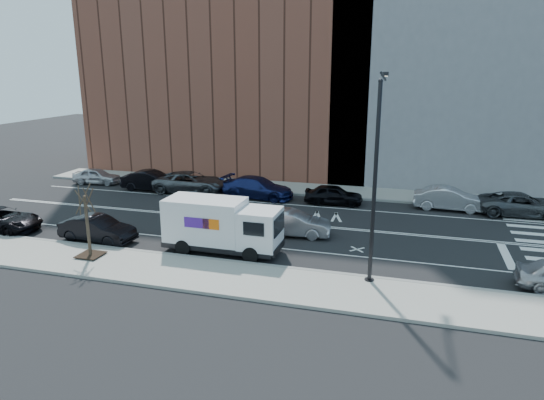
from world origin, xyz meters
The scene contains 21 objects.
ground centered at (0.00, 0.00, 0.00)m, with size 120.00×120.00×0.00m, color black.
sidewalk_near centered at (0.00, -8.80, 0.07)m, with size 44.00×3.60×0.15m, color gray.
sidewalk_far centered at (0.00, 8.80, 0.07)m, with size 44.00×3.60×0.15m, color gray.
curb_near centered at (0.00, -7.00, 0.08)m, with size 44.00×0.25×0.17m, color gray.
curb_far centered at (0.00, 7.00, 0.08)m, with size 44.00×0.25×0.17m, color gray.
road_markings centered at (0.00, 0.00, 0.00)m, with size 40.00×8.60×0.01m, color white, non-canonical shape.
bldg_brick centered at (-8.00, 15.60, 11.00)m, with size 26.00×10.00×22.00m, color brown.
bldg_concrete centered at (12.00, 15.60, 13.00)m, with size 20.00×10.00×26.00m, color slate.
streetlight centered at (7.00, -6.91, 5.08)m, with size 0.44×4.02×9.34m.
street_tree centered at (-7.00, -8.40, 1.45)m, with size 1.20×1.20×3.75m.
fedex_van centered at (-0.89, -5.60, 1.49)m, with size 6.26×2.28×2.85m.
far_parked_a centered at (-16.80, 6.05, 0.67)m, with size 1.58×3.93×1.34m, color #B9B9BE.
far_parked_b centered at (-11.20, 5.32, 0.79)m, with size 1.67×4.78×1.58m, color black.
far_parked_c centered at (-8.00, 5.64, 0.80)m, with size 2.66×5.77×1.60m, color #4F5257.
far_parked_d centered at (-2.40, 5.46, 0.79)m, with size 2.21×5.45×1.58m, color navy.
far_parked_e centered at (3.34, 5.31, 0.70)m, with size 1.66×4.13×1.41m, color black.
far_parked_f centered at (11.20, 6.07, 0.78)m, with size 1.65×4.74×1.56m, color silver.
far_parked_g centered at (15.72, 5.97, 0.75)m, with size 2.50×5.43×1.51m, color #424548.
driving_sedan centered at (2.04, -2.04, 0.74)m, with size 1.57×4.50×1.48m, color #A0A0A5.
near_parked_rear_a centered at (-8.23, -6.01, 0.72)m, with size 1.53×4.40×1.45m, color black.
near_parked_rear_b centered at (-14.96, -6.00, 0.69)m, with size 2.30×5.00×1.39m, color black.
Camera 1 is at (8.34, -28.12, 9.49)m, focal length 32.00 mm.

